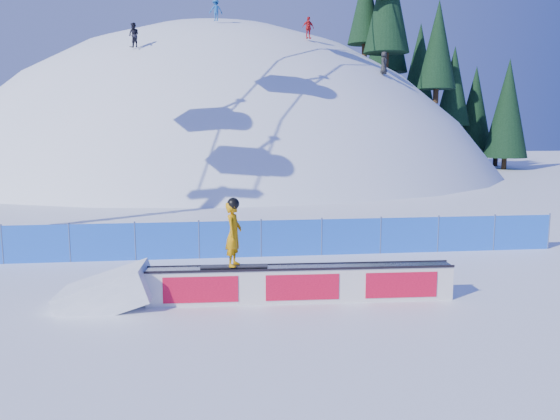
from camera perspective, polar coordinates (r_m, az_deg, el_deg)
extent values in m
plane|color=white|center=(13.49, -4.62, -9.44)|extent=(160.00, 160.00, 0.00)
sphere|color=white|center=(59.14, -6.02, -13.47)|extent=(64.00, 64.00, 64.00)
cylinder|color=black|center=(56.71, 8.79, 15.58)|extent=(0.50, 0.50, 1.40)
cone|color=black|center=(57.37, 8.89, 19.69)|extent=(3.11, 3.11, 7.08)
cylinder|color=black|center=(55.64, 10.63, 14.82)|extent=(0.50, 0.50, 1.40)
cone|color=black|center=(56.53, 10.79, 20.45)|extent=(4.38, 4.38, 9.96)
cylinder|color=black|center=(56.66, 12.09, 13.64)|extent=(0.50, 0.50, 1.40)
cone|color=black|center=(57.22, 12.24, 17.99)|extent=(3.31, 3.31, 7.52)
cylinder|color=black|center=(58.54, 14.21, 11.48)|extent=(0.50, 0.50, 1.40)
cone|color=black|center=(58.96, 14.38, 15.82)|extent=(3.40, 3.40, 7.73)
cylinder|color=black|center=(61.48, 14.40, 10.16)|extent=(0.50, 0.50, 1.40)
cone|color=black|center=(61.81, 14.57, 14.60)|extent=(3.69, 3.69, 8.38)
cylinder|color=black|center=(59.22, 17.50, 8.08)|extent=(0.50, 0.50, 1.40)
cone|color=black|center=(59.34, 17.68, 11.95)|extent=(3.00, 3.00, 6.82)
cylinder|color=black|center=(63.60, 15.85, 7.70)|extent=(0.50, 0.50, 1.40)
cone|color=black|center=(63.78, 16.05, 12.63)|extent=(4.30, 4.30, 9.77)
cylinder|color=black|center=(57.58, 19.36, 6.52)|extent=(0.50, 0.50, 1.40)
cone|color=black|center=(57.62, 19.57, 10.72)|extent=(3.19, 3.19, 7.25)
cylinder|color=black|center=(57.80, 23.45, 4.35)|extent=(0.50, 0.50, 1.40)
cone|color=black|center=(57.72, 23.78, 9.83)|extent=(4.34, 4.34, 9.86)
cylinder|color=black|center=(64.34, 20.91, 4.85)|extent=(0.50, 0.50, 1.40)
cone|color=black|center=(64.24, 21.11, 8.49)|extent=(3.07, 3.07, 6.98)
cylinder|color=black|center=(58.90, 25.12, 4.31)|extent=(0.50, 0.50, 1.40)
cone|color=black|center=(58.81, 25.44, 9.34)|extent=(4.02, 4.02, 9.14)
cube|color=blue|center=(17.69, -5.21, -3.08)|extent=(22.00, 0.03, 1.20)
cylinder|color=#425177|center=(18.85, -27.03, -3.12)|extent=(0.05, 0.05, 1.30)
cylinder|color=#425177|center=(18.26, -21.12, -3.11)|extent=(0.05, 0.05, 1.30)
cylinder|color=#425177|center=(17.86, -14.89, -3.06)|extent=(0.05, 0.05, 1.30)
cylinder|color=#425177|center=(17.69, -8.46, -2.98)|extent=(0.05, 0.05, 1.30)
cylinder|color=#425177|center=(17.74, -1.98, -2.86)|extent=(0.05, 0.05, 1.30)
cylinder|color=#425177|center=(18.01, 4.38, -2.70)|extent=(0.05, 0.05, 1.30)
cylinder|color=#425177|center=(18.50, 10.48, -2.52)|extent=(0.05, 0.05, 1.30)
cylinder|color=#425177|center=(19.18, 16.20, -2.32)|extent=(0.05, 0.05, 1.30)
cylinder|color=#425177|center=(20.04, 21.47, -2.12)|extent=(0.05, 0.05, 1.30)
cylinder|color=#425177|center=(21.06, 26.28, -1.93)|extent=(0.05, 0.05, 1.30)
cube|color=silver|center=(13.32, 2.24, -7.78)|extent=(7.41, 0.74, 0.83)
cube|color=gray|center=(13.21, 2.25, -5.97)|extent=(7.33, 0.76, 0.04)
cube|color=black|center=(12.97, 2.38, -6.21)|extent=(7.39, 0.30, 0.06)
cube|color=black|center=(13.44, 2.13, -5.67)|extent=(7.39, 0.30, 0.06)
cube|color=red|center=(13.09, 2.37, -8.08)|extent=(7.02, 0.28, 0.62)
cube|color=red|center=(13.55, 2.12, -7.50)|extent=(7.02, 0.28, 0.62)
cube|color=black|center=(13.10, -4.83, -5.88)|extent=(1.60, 0.35, 0.03)
imported|color=#CE8906|center=(12.93, -4.87, -2.50)|extent=(0.53, 0.65, 1.54)
sphere|color=black|center=(12.81, -4.91, 0.66)|extent=(0.29, 0.29, 0.29)
imported|color=black|center=(40.73, -15.03, 17.26)|extent=(1.02, 0.98, 1.65)
imported|color=red|center=(44.42, 2.96, 18.49)|extent=(1.04, 0.65, 1.65)
imported|color=#1C5DA8|center=(46.34, -6.71, 20.04)|extent=(1.19, 0.87, 1.65)
imported|color=black|center=(43.57, 10.80, 14.88)|extent=(0.84, 0.96, 1.65)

